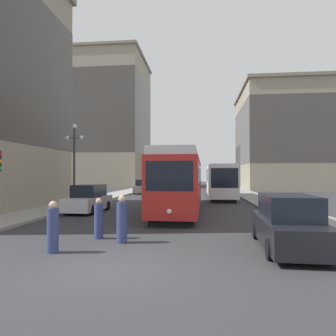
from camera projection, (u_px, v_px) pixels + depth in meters
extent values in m
plane|color=#303033|center=(115.00, 269.00, 8.14)|extent=(200.00, 200.00, 0.00)
cube|color=gray|center=(136.00, 190.00, 48.75)|extent=(3.04, 120.00, 0.15)
cube|color=gray|center=(238.00, 190.00, 47.06)|extent=(3.04, 120.00, 0.15)
cube|color=black|center=(180.00, 209.00, 20.60)|extent=(2.36, 12.01, 0.35)
cube|color=red|center=(180.00, 183.00, 20.63)|extent=(2.76, 13.05, 3.10)
cube|color=black|center=(180.00, 173.00, 20.65)|extent=(2.78, 12.53, 1.08)
cube|color=silver|center=(180.00, 157.00, 20.67)|extent=(2.55, 12.79, 0.44)
cube|color=black|center=(169.00, 176.00, 14.20)|extent=(2.21, 0.11, 1.40)
sphere|color=#F2EACC|center=(169.00, 212.00, 14.10)|extent=(0.24, 0.24, 0.24)
cube|color=black|center=(220.00, 197.00, 32.18)|extent=(2.19, 11.12, 0.35)
cube|color=silver|center=(220.00, 180.00, 32.22)|extent=(2.57, 12.09, 3.10)
cube|color=black|center=(220.00, 175.00, 32.23)|extent=(2.60, 11.60, 1.30)
cube|color=black|center=(225.00, 178.00, 26.23)|extent=(2.30, 0.08, 1.71)
cylinder|color=black|center=(134.00, 192.00, 38.72)|extent=(0.18, 0.64, 0.64)
cylinder|color=black|center=(139.00, 191.00, 41.61)|extent=(0.18, 0.64, 0.64)
cylinder|color=black|center=(148.00, 192.00, 38.53)|extent=(0.18, 0.64, 0.64)
cylinder|color=black|center=(152.00, 191.00, 41.41)|extent=(0.18, 0.64, 0.64)
cube|color=slate|center=(143.00, 189.00, 40.07)|extent=(1.83, 4.69, 0.84)
cube|color=black|center=(144.00, 183.00, 40.21)|extent=(1.60, 2.58, 0.80)
cylinder|color=black|center=(67.00, 209.00, 19.19)|extent=(0.20, 0.65, 0.64)
cylinder|color=black|center=(85.00, 205.00, 21.94)|extent=(0.20, 0.65, 0.64)
cylinder|color=black|center=(93.00, 210.00, 18.95)|extent=(0.20, 0.65, 0.64)
cylinder|color=black|center=(108.00, 205.00, 21.70)|extent=(0.20, 0.65, 0.64)
cube|color=silver|center=(88.00, 203.00, 20.45)|extent=(1.97, 4.55, 0.84)
cube|color=black|center=(89.00, 191.00, 20.58)|extent=(1.68, 2.53, 0.80)
cylinder|color=black|center=(301.00, 232.00, 11.74)|extent=(0.20, 0.65, 0.64)
cylinder|color=black|center=(332.00, 251.00, 8.76)|extent=(0.20, 0.65, 0.64)
cylinder|color=black|center=(255.00, 230.00, 11.98)|extent=(0.20, 0.65, 0.64)
cylinder|color=black|center=(270.00, 249.00, 9.01)|extent=(0.20, 0.65, 0.64)
cube|color=black|center=(288.00, 231.00, 10.38)|extent=(1.98, 4.92, 0.84)
cube|color=black|center=(288.00, 207.00, 10.28)|extent=(1.68, 2.73, 0.80)
cylinder|color=navy|center=(122.00, 222.00, 11.28)|extent=(0.39, 0.39, 1.48)
sphere|color=tan|center=(122.00, 199.00, 11.30)|extent=(0.26, 0.26, 0.26)
cylinder|color=navy|center=(99.00, 221.00, 12.01)|extent=(0.35, 0.35, 1.35)
sphere|color=tan|center=(99.00, 201.00, 12.03)|extent=(0.24, 0.24, 0.24)
cylinder|color=navy|center=(53.00, 231.00, 9.85)|extent=(0.37, 0.37, 1.41)
sphere|color=tan|center=(53.00, 205.00, 9.87)|extent=(0.25, 0.25, 0.25)
cylinder|color=#333338|center=(74.00, 167.00, 22.78)|extent=(0.16, 0.16, 5.78)
sphere|color=white|center=(74.00, 126.00, 22.85)|extent=(0.36, 0.36, 0.36)
sphere|color=white|center=(67.00, 138.00, 22.89)|extent=(0.31, 0.31, 0.31)
sphere|color=white|center=(81.00, 138.00, 22.77)|extent=(0.31, 0.31, 0.31)
cube|color=#333338|center=(74.00, 138.00, 22.83)|extent=(1.10, 0.06, 0.06)
cube|color=gray|center=(113.00, 124.00, 64.74)|extent=(13.19, 17.22, 26.39)
cube|color=#494440|center=(113.00, 118.00, 64.77)|extent=(13.23, 17.26, 15.84)
cube|color=gray|center=(113.00, 61.00, 65.02)|extent=(13.79, 17.82, 0.50)
cube|color=gray|center=(281.00, 141.00, 53.88)|extent=(13.75, 18.35, 16.92)
cube|color=#494440|center=(281.00, 136.00, 53.90)|extent=(13.79, 18.39, 10.15)
cube|color=gray|center=(281.00, 91.00, 54.06)|extent=(14.35, 18.95, 0.50)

